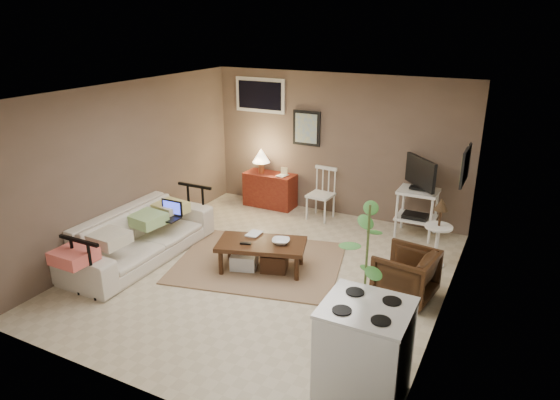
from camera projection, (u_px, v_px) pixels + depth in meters
The scene contains 20 objects.
floor at pixel (267, 273), 6.70m from camera, with size 5.00×5.00×0.00m, color #C1B293.
art_back at pixel (307, 128), 8.51m from camera, with size 0.50×0.03×0.60m, color black.
art_right at pixel (466, 166), 6.11m from camera, with size 0.03×0.60×0.45m, color black.
window at pixel (260, 95), 8.72m from camera, with size 0.96×0.03×0.60m, color silver.
rug at pixel (259, 262), 6.96m from camera, with size 2.23×1.79×0.02m, color #8B6F51.
coffee_table at pixel (261, 254), 6.68m from camera, with size 1.29×0.93×0.44m.
sofa at pixel (139, 228), 6.97m from camera, with size 2.33×0.68×0.91m, color beige.
sofa_pillows at pixel (128, 229), 6.69m from camera, with size 0.45×2.21×0.16m, color beige, non-canonical shape.
sofa_end_rails at pixel (147, 234), 6.94m from camera, with size 0.63×2.33×0.78m, color black, non-canonical shape.
laptop at pixel (170, 213), 7.17m from camera, with size 0.36×0.26×0.24m.
red_console at pixel (269, 187), 8.97m from camera, with size 0.92×0.41×1.06m.
spindle_chair at pixel (321, 195), 8.40m from camera, with size 0.42×0.42×0.87m.
tv_stand at pixel (418, 196), 7.62m from camera, with size 0.59×0.58×1.26m.
side_table at pixel (439, 225), 6.69m from camera, with size 0.37×0.37×0.99m.
armchair at pixel (406, 272), 6.01m from camera, with size 0.66×0.61×0.67m, color black.
potted_plant at pixel (366, 275), 4.85m from camera, with size 0.41×0.41×1.63m.
stove at pixel (364, 353), 4.33m from camera, with size 0.74×0.69×0.97m.
bowl at pixel (281, 235), 6.56m from camera, with size 0.23×0.06×0.23m, color #371C0F.
book_table at pixel (248, 225), 6.86m from camera, with size 0.18×0.02×0.24m, color #371C0F.
book_console at pixel (279, 170), 8.75m from camera, with size 0.15×0.02×0.21m, color #371C0F.
Camera 1 is at (2.87, -5.23, 3.22)m, focal length 32.00 mm.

